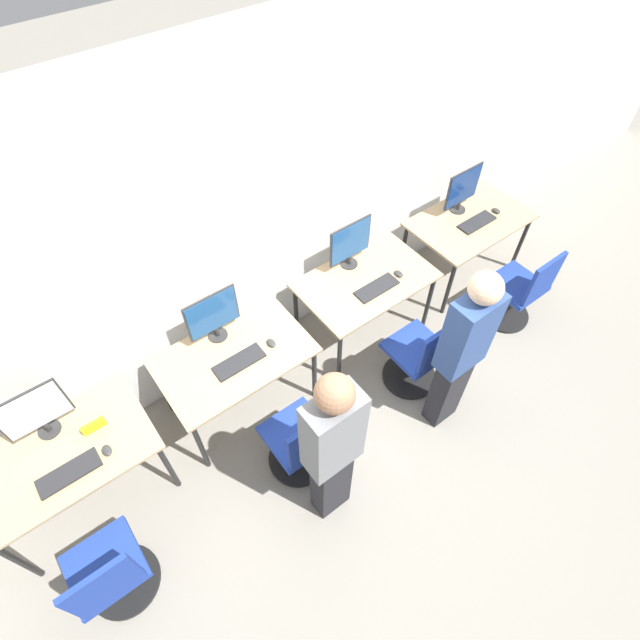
{
  "coord_description": "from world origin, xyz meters",
  "views": [
    {
      "loc": [
        -1.45,
        -1.77,
        3.84
      ],
      "look_at": [
        0.0,
        0.15,
        0.86
      ],
      "focal_mm": 28.0,
      "sensor_mm": 36.0,
      "label": 1
    }
  ],
  "objects_px": {
    "keyboard_left": "(239,362)",
    "person_left": "(332,448)",
    "keyboard_far_right": "(477,222)",
    "office_chair_far_right": "(519,293)",
    "keyboard_far_left": "(69,473)",
    "monitor_far_right": "(463,189)",
    "keyboard_right": "(377,288)",
    "monitor_left": "(213,316)",
    "mouse_far_right": "(496,211)",
    "mouse_right": "(399,274)",
    "office_chair_left": "(301,443)",
    "person_right": "(462,350)",
    "monitor_right": "(350,243)",
    "monitor_far_left": "(34,413)",
    "mouse_left": "(271,343)",
    "office_chair_right": "(419,357)",
    "mouse_far_left": "(107,450)",
    "office_chair_far_left": "(112,576)"
  },
  "relations": [
    {
      "from": "mouse_right",
      "to": "office_chair_far_right",
      "type": "height_order",
      "value": "office_chair_far_right"
    },
    {
      "from": "keyboard_left",
      "to": "person_right",
      "type": "bearing_deg",
      "value": -38.43
    },
    {
      "from": "monitor_left",
      "to": "keyboard_left",
      "type": "xyz_separation_m",
      "value": [
        -0.0,
        -0.32,
        -0.24
      ]
    },
    {
      "from": "office_chair_far_left",
      "to": "keyboard_far_left",
      "type": "bearing_deg",
      "value": 82.55
    },
    {
      "from": "keyboard_far_right",
      "to": "office_chair_far_right",
      "type": "distance_m",
      "value": 0.78
    },
    {
      "from": "monitor_far_left",
      "to": "keyboard_left",
      "type": "xyz_separation_m",
      "value": [
        1.33,
        -0.31,
        -0.24
      ]
    },
    {
      "from": "monitor_left",
      "to": "mouse_far_right",
      "type": "relative_size",
      "value": 5.07
    },
    {
      "from": "mouse_left",
      "to": "mouse_right",
      "type": "relative_size",
      "value": 1.0
    },
    {
      "from": "keyboard_left",
      "to": "person_left",
      "type": "height_order",
      "value": "person_left"
    },
    {
      "from": "monitor_right",
      "to": "person_right",
      "type": "relative_size",
      "value": 0.27
    },
    {
      "from": "mouse_far_left",
      "to": "monitor_left",
      "type": "xyz_separation_m",
      "value": [
        1.07,
        0.41,
        0.23
      ]
    },
    {
      "from": "mouse_left",
      "to": "office_chair_right",
      "type": "distance_m",
      "value": 1.27
    },
    {
      "from": "office_chair_left",
      "to": "person_right",
      "type": "bearing_deg",
      "value": -15.6
    },
    {
      "from": "monitor_left",
      "to": "monitor_far_right",
      "type": "bearing_deg",
      "value": -1.26
    },
    {
      "from": "keyboard_right",
      "to": "mouse_right",
      "type": "distance_m",
      "value": 0.26
    },
    {
      "from": "monitor_far_right",
      "to": "person_left",
      "type": "bearing_deg",
      "value": -153.12
    },
    {
      "from": "keyboard_right",
      "to": "monitor_right",
      "type": "bearing_deg",
      "value": 90.0
    },
    {
      "from": "keyboard_right",
      "to": "monitor_left",
      "type": "bearing_deg",
      "value": 164.2
    },
    {
      "from": "mouse_far_left",
      "to": "monitor_left",
      "type": "distance_m",
      "value": 1.17
    },
    {
      "from": "mouse_left",
      "to": "monitor_far_left",
      "type": "bearing_deg",
      "value": 169.23
    },
    {
      "from": "keyboard_left",
      "to": "mouse_right",
      "type": "bearing_deg",
      "value": -1.62
    },
    {
      "from": "person_right",
      "to": "keyboard_far_right",
      "type": "height_order",
      "value": "person_right"
    },
    {
      "from": "keyboard_far_right",
      "to": "monitor_right",
      "type": "bearing_deg",
      "value": 166.96
    },
    {
      "from": "monitor_right",
      "to": "keyboard_far_right",
      "type": "bearing_deg",
      "value": -13.04
    },
    {
      "from": "person_left",
      "to": "person_right",
      "type": "bearing_deg",
      "value": 1.49
    },
    {
      "from": "mouse_right",
      "to": "office_chair_right",
      "type": "xyz_separation_m",
      "value": [
        -0.26,
        -0.6,
        -0.36
      ]
    },
    {
      "from": "monitor_far_right",
      "to": "person_right",
      "type": "bearing_deg",
      "value": -137.17
    },
    {
      "from": "monitor_left",
      "to": "person_left",
      "type": "distance_m",
      "value": 1.37
    },
    {
      "from": "office_chair_far_left",
      "to": "person_left",
      "type": "height_order",
      "value": "person_left"
    },
    {
      "from": "mouse_left",
      "to": "keyboard_far_right",
      "type": "distance_m",
      "value": 2.36
    },
    {
      "from": "keyboard_far_left",
      "to": "monitor_far_right",
      "type": "bearing_deg",
      "value": 4.96
    },
    {
      "from": "monitor_left",
      "to": "office_chair_left",
      "type": "distance_m",
      "value": 1.16
    },
    {
      "from": "keyboard_left",
      "to": "office_chair_far_right",
      "type": "distance_m",
      "value": 2.69
    },
    {
      "from": "monitor_far_right",
      "to": "mouse_far_right",
      "type": "distance_m",
      "value": 0.44
    },
    {
      "from": "office_chair_far_left",
      "to": "office_chair_far_right",
      "type": "xyz_separation_m",
      "value": [
        3.99,
        0.01,
        0.0
      ]
    },
    {
      "from": "office_chair_far_left",
      "to": "office_chair_far_right",
      "type": "height_order",
      "value": "same"
    },
    {
      "from": "office_chair_left",
      "to": "person_right",
      "type": "distance_m",
      "value": 1.37
    },
    {
      "from": "person_right",
      "to": "mouse_right",
      "type": "bearing_deg",
      "value": 72.26
    },
    {
      "from": "monitor_right",
      "to": "person_left",
      "type": "bearing_deg",
      "value": -132.6
    },
    {
      "from": "keyboard_far_right",
      "to": "office_chair_far_left",
      "type": "bearing_deg",
      "value": -170.19
    },
    {
      "from": "mouse_left",
      "to": "person_right",
      "type": "relative_size",
      "value": 0.05
    },
    {
      "from": "mouse_far_left",
      "to": "mouse_far_right",
      "type": "relative_size",
      "value": 1.0
    },
    {
      "from": "person_left",
      "to": "person_right",
      "type": "xyz_separation_m",
      "value": [
        1.2,
        0.03,
        -0.01
      ]
    },
    {
      "from": "office_chair_far_left",
      "to": "monitor_far_left",
      "type": "bearing_deg",
      "value": 85.43
    },
    {
      "from": "keyboard_left",
      "to": "mouse_left",
      "type": "distance_m",
      "value": 0.29
    },
    {
      "from": "mouse_left",
      "to": "mouse_right",
      "type": "xyz_separation_m",
      "value": [
        1.3,
        -0.04,
        0.0
      ]
    },
    {
      "from": "monitor_far_left",
      "to": "keyboard_left",
      "type": "distance_m",
      "value": 1.38
    },
    {
      "from": "keyboard_far_left",
      "to": "keyboard_right",
      "type": "xyz_separation_m",
      "value": [
        2.65,
        0.03,
        0.0
      ]
    },
    {
      "from": "keyboard_far_left",
      "to": "office_chair_far_right",
      "type": "relative_size",
      "value": 0.44
    },
    {
      "from": "monitor_far_left",
      "to": "monitor_left",
      "type": "bearing_deg",
      "value": 0.77
    }
  ]
}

